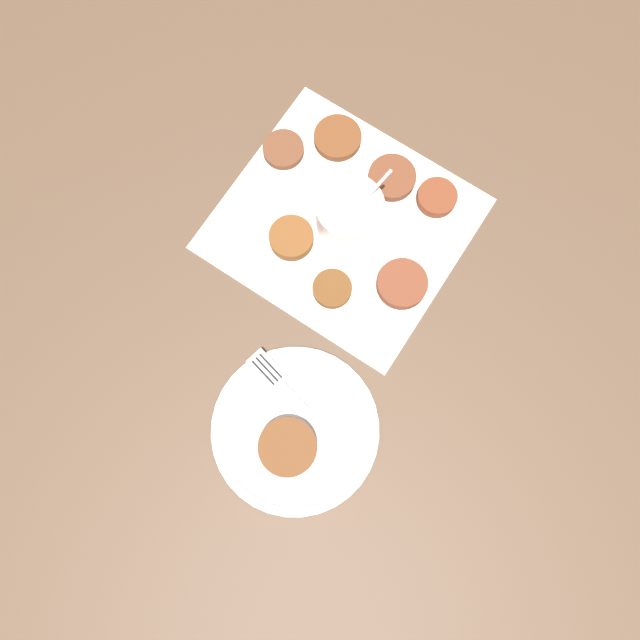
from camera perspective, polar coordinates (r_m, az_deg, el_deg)
The scene contains 13 objects.
ground_plane at distance 0.96m, azimuth 1.64°, elevation 9.40°, with size 4.00×4.00×0.00m, color #4C3828.
napkin at distance 0.95m, azimuth 2.09°, elevation 8.83°, with size 0.38×0.35×0.00m.
sauce_bowl at distance 0.93m, azimuth 2.64°, elevation 9.64°, with size 0.11×0.10×0.12m.
fritter_0 at distance 0.93m, azimuth -2.64°, elevation 7.50°, with size 0.07×0.07×0.02m.
fritter_1 at distance 0.97m, azimuth 10.63°, elevation 10.96°, with size 0.06×0.06×0.02m.
fritter_2 at distance 1.00m, azimuth -3.37°, elevation 15.30°, with size 0.06×0.06×0.01m.
fritter_3 at distance 0.98m, azimuth 6.59°, elevation 12.81°, with size 0.07×0.07×0.02m.
fritter_4 at distance 0.91m, azimuth 1.12°, elevation 2.88°, with size 0.06×0.06×0.01m.
fritter_5 at distance 0.92m, azimuth 7.51°, elevation 3.29°, with size 0.07×0.07×0.02m.
fritter_6 at distance 1.00m, azimuth 1.62°, elevation 16.32°, with size 0.07×0.07×0.01m.
serving_plate at distance 0.88m, azimuth -2.28°, elevation -9.98°, with size 0.23×0.23×0.02m.
fritter_on_plate at distance 0.86m, azimuth -2.97°, elevation -11.53°, with size 0.08×0.08×0.02m.
fork at distance 0.87m, azimuth -3.54°, elevation -5.95°, with size 0.15×0.07×0.00m.
Camera 1 is at (-0.15, 0.33, 0.89)m, focal length 35.00 mm.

